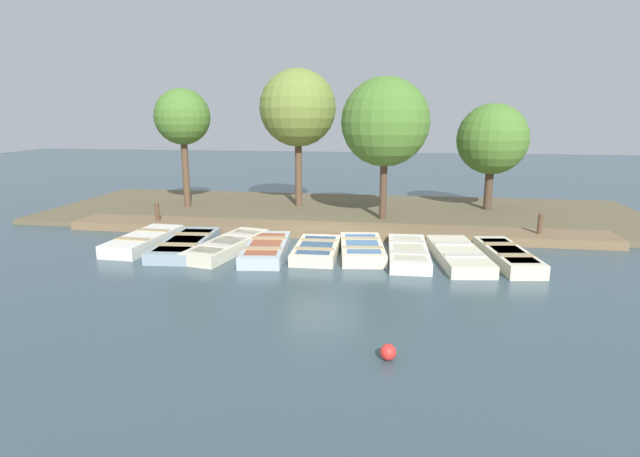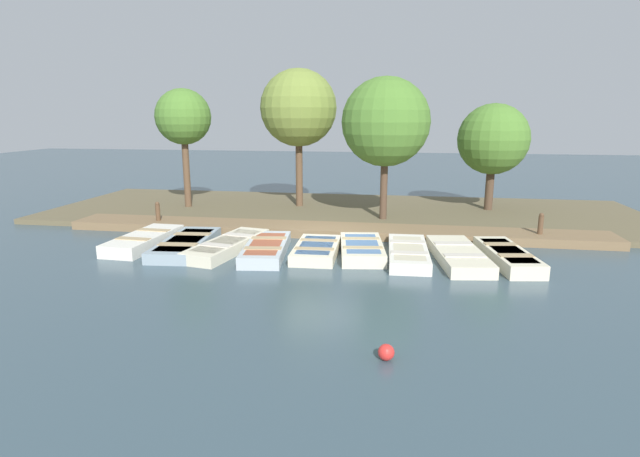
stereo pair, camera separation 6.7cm
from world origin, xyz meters
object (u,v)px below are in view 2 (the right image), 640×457
(rowboat_5, at_px, (362,249))
(park_tree_left, at_px, (299,108))
(rowboat_0, at_px, (144,240))
(rowboat_1, at_px, (186,244))
(rowboat_2, at_px, (228,245))
(mooring_post_near, at_px, (158,215))
(rowboat_3, at_px, (266,249))
(buoy, at_px, (386,352))
(rowboat_6, at_px, (408,253))
(rowboat_7, at_px, (458,255))
(park_tree_right, at_px, (493,140))
(mooring_post_far, at_px, (540,228))
(rowboat_8, at_px, (507,256))
(rowboat_4, at_px, (317,250))
(park_tree_center, at_px, (386,122))
(park_tree_far_left, at_px, (183,118))

(rowboat_5, height_order, park_tree_left, park_tree_left)
(rowboat_0, relative_size, rowboat_1, 0.90)
(rowboat_2, bearing_deg, mooring_post_near, -115.08)
(rowboat_2, bearing_deg, rowboat_3, 93.29)
(mooring_post_near, xyz_separation_m, park_tree_left, (-4.29, 4.36, 3.80))
(buoy, bearing_deg, rowboat_1, -134.32)
(rowboat_1, distance_m, rowboat_6, 6.73)
(rowboat_7, bearing_deg, rowboat_0, -98.21)
(rowboat_7, bearing_deg, rowboat_1, -97.38)
(rowboat_0, height_order, rowboat_2, rowboat_0)
(rowboat_6, relative_size, park_tree_right, 0.73)
(rowboat_5, distance_m, mooring_post_far, 6.05)
(rowboat_2, height_order, rowboat_5, rowboat_5)
(rowboat_8, bearing_deg, mooring_post_near, -111.09)
(rowboat_2, distance_m, rowboat_6, 5.38)
(buoy, bearing_deg, mooring_post_far, 152.11)
(rowboat_4, distance_m, park_tree_center, 6.15)
(park_tree_left, bearing_deg, park_tree_right, 92.62)
(rowboat_5, height_order, rowboat_8, rowboat_8)
(rowboat_0, bearing_deg, park_tree_right, 124.59)
(rowboat_4, bearing_deg, park_tree_far_left, -133.87)
(mooring_post_far, bearing_deg, rowboat_5, -66.77)
(rowboat_0, bearing_deg, rowboat_2, 90.22)
(rowboat_0, xyz_separation_m, rowboat_2, (0.13, 2.79, -0.02))
(mooring_post_far, bearing_deg, park_tree_center, -111.91)
(rowboat_8, bearing_deg, rowboat_1, -98.35)
(rowboat_3, xyz_separation_m, mooring_post_near, (-2.78, -4.79, 0.31))
(mooring_post_near, height_order, park_tree_far_left, park_tree_far_left)
(rowboat_3, xyz_separation_m, park_tree_left, (-7.07, -0.43, 4.11))
(rowboat_1, xyz_separation_m, park_tree_center, (-4.67, 5.84, 3.60))
(mooring_post_far, distance_m, park_tree_far_left, 14.26)
(rowboat_1, height_order, rowboat_8, rowboat_8)
(rowboat_7, height_order, mooring_post_far, mooring_post_far)
(park_tree_center, bearing_deg, buoy, 2.46)
(rowboat_2, height_order, mooring_post_near, mooring_post_near)
(rowboat_8, height_order, park_tree_right, park_tree_right)
(rowboat_6, bearing_deg, rowboat_5, -98.21)
(rowboat_8, height_order, buoy, rowboat_8)
(rowboat_2, height_order, rowboat_6, rowboat_2)
(rowboat_2, bearing_deg, rowboat_8, 101.77)
(rowboat_8, bearing_deg, park_tree_far_left, -124.92)
(mooring_post_near, height_order, mooring_post_far, same)
(rowboat_0, xyz_separation_m, rowboat_1, (0.13, 1.44, -0.03))
(rowboat_6, distance_m, park_tree_far_left, 11.55)
(rowboat_1, xyz_separation_m, rowboat_6, (-0.08, 6.73, 0.00))
(park_tree_right, bearing_deg, rowboat_6, -24.94)
(rowboat_8, height_order, park_tree_center, park_tree_center)
(park_tree_center, xyz_separation_m, park_tree_right, (-2.60, 4.24, -0.71))
(rowboat_4, height_order, park_tree_right, park_tree_right)
(rowboat_0, height_order, rowboat_6, rowboat_0)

